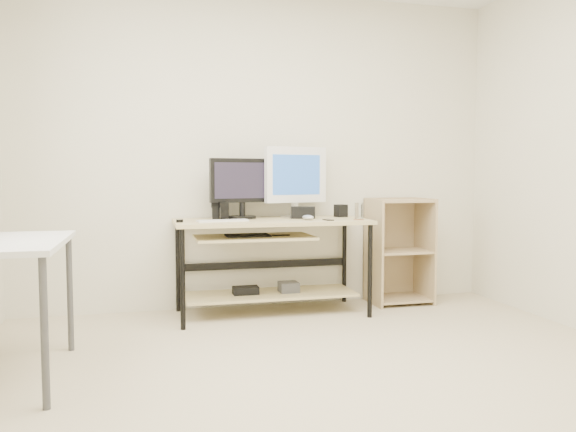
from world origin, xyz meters
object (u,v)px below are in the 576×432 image
at_px(side_table, 5,255).
at_px(audio_controller, 224,211).
at_px(shelf_unit, 397,250).
at_px(white_imac, 296,177).
at_px(black_monitor, 242,184).
at_px(desk, 268,246).

xyz_separation_m(side_table, audio_controller, (1.32, 1.15, 0.15)).
xyz_separation_m(shelf_unit, white_imac, (-0.91, -0.00, 0.63)).
distance_m(black_monitor, audio_controller, 0.27).
relative_size(black_monitor, audio_controller, 3.74).
bearing_deg(desk, black_monitor, 140.24).
height_order(shelf_unit, black_monitor, black_monitor).
bearing_deg(audio_controller, black_monitor, 5.65).
bearing_deg(black_monitor, white_imac, -6.46).
distance_m(desk, white_imac, 0.63).
distance_m(desk, side_table, 1.97).
bearing_deg(desk, shelf_unit, 7.77).
bearing_deg(audio_controller, side_table, -155.01).
distance_m(side_table, audio_controller, 1.75).
xyz_separation_m(desk, black_monitor, (-0.18, 0.15, 0.49)).
distance_m(desk, shelf_unit, 1.19).
relative_size(side_table, white_imac, 1.73).
bearing_deg(desk, audio_controller, 165.68).
height_order(desk, black_monitor, black_monitor).
relative_size(side_table, shelf_unit, 1.11).
xyz_separation_m(side_table, black_monitor, (1.48, 1.21, 0.35)).
bearing_deg(desk, side_table, -147.35).
xyz_separation_m(desk, white_imac, (0.27, 0.16, 0.54)).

